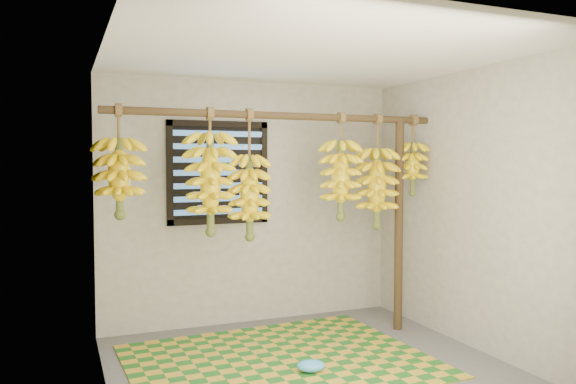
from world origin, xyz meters
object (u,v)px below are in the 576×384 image
banana_bunch_c (250,197)px  banana_bunch_d (341,180)px  woven_mat (280,361)px  banana_bunch_b (210,184)px  banana_bunch_e (377,188)px  plastic_bag (311,366)px  support_post (399,225)px  banana_bunch_a (119,178)px  banana_bunch_f (413,168)px

banana_bunch_c → banana_bunch_d: same height
woven_mat → banana_bunch_d: 1.66m
woven_mat → banana_bunch_c: (-0.12, 0.39, 1.30)m
banana_bunch_b → banana_bunch_e: 1.59m
woven_mat → plastic_bag: size_ratio=10.62×
support_post → banana_bunch_c: (-1.49, 0.00, 0.31)m
plastic_bag → banana_bunch_d: size_ratio=0.23×
banana_bunch_a → banana_bunch_e: same height
woven_mat → banana_bunch_a: banana_bunch_a is taller
plastic_bag → banana_bunch_f: bearing=27.0°
support_post → banana_bunch_d: 0.76m
support_post → banana_bunch_b: (-1.83, 0.00, 0.43)m
support_post → banana_bunch_a: banana_bunch_a is taller
banana_bunch_c → banana_bunch_d: 0.88m
support_post → woven_mat: bearing=-164.3°
woven_mat → banana_bunch_e: bearing=18.9°
support_post → woven_mat: support_post is taller
plastic_bag → banana_bunch_a: size_ratio=0.25×
plastic_bag → banana_bunch_d: bearing=48.9°
woven_mat → banana_bunch_e: banana_bunch_e is taller
banana_bunch_a → banana_bunch_c: same height
banana_bunch_c → woven_mat: bearing=-72.5°
banana_bunch_a → support_post: bearing=-0.0°
woven_mat → banana_bunch_a: size_ratio=2.66×
banana_bunch_b → banana_bunch_d: same height
support_post → banana_bunch_b: banana_bunch_b is taller
banana_bunch_b → banana_bunch_c: size_ratio=0.95×
woven_mat → banana_bunch_d: banana_bunch_d is taller
banana_bunch_c → banana_bunch_e: bearing=-0.0°
plastic_bag → banana_bunch_c: size_ratio=0.20×
banana_bunch_d → woven_mat: bearing=-152.6°
plastic_bag → banana_bunch_a: 2.06m
banana_bunch_d → banana_bunch_b: bearing=180.0°
banana_bunch_a → woven_mat: bearing=-18.1°
banana_bunch_b → banana_bunch_e: same height
banana_bunch_b → banana_bunch_c: bearing=0.0°
woven_mat → banana_bunch_e: (1.13, 0.39, 1.36)m
banana_bunch_a → banana_bunch_d: bearing=-0.0°
woven_mat → banana_bunch_c: 1.36m
woven_mat → banana_bunch_f: bearing=14.2°
banana_bunch_a → banana_bunch_e: 2.31m
plastic_bag → banana_bunch_f: (1.39, 0.71, 1.49)m
woven_mat → plastic_bag: 0.35m
banana_bunch_f → banana_bunch_a: bearing=180.0°
support_post → banana_bunch_f: banana_bunch_f is taller
woven_mat → banana_bunch_a: (-1.18, 0.39, 1.48)m
banana_bunch_d → banana_bunch_a: bearing=180.0°
banana_bunch_e → banana_bunch_f: 0.43m
banana_bunch_a → banana_bunch_d: size_ratio=0.91×
banana_bunch_c → banana_bunch_e: 1.25m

